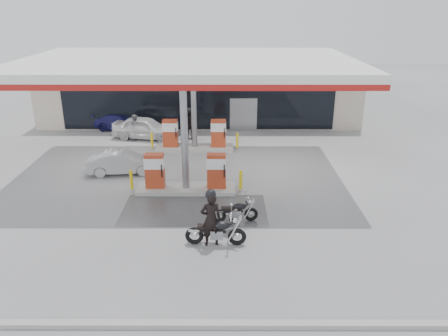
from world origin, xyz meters
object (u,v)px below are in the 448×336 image
at_px(parked_car_left, 122,122).
at_px(biker_main, 211,219).
at_px(attendant, 136,127).
at_px(pump_island_near, 186,176).
at_px(sedan_white, 145,128).
at_px(main_motorcycle, 217,232).
at_px(hatchback_silver, 123,162).
at_px(parked_car_right, 263,115).
at_px(parked_motorcycle, 236,212).
at_px(biker_walking, 189,124).
at_px(pump_island_far, 195,138).

bearing_deg(parked_car_left, biker_main, -140.12).
bearing_deg(attendant, parked_car_left, 32.17).
relative_size(pump_island_near, sedan_white, 1.26).
xyz_separation_m(main_motorcycle, hatchback_silver, (-4.87, 6.94, 0.08)).
xyz_separation_m(pump_island_near, parked_car_right, (4.50, 12.00, -0.12)).
bearing_deg(sedan_white, main_motorcycle, -148.60).
xyz_separation_m(main_motorcycle, biker_main, (-0.20, 0.00, 0.51)).
bearing_deg(attendant, parked_car_right, -64.24).
bearing_deg(biker_main, parked_car_right, -112.44).
bearing_deg(attendant, parked_motorcycle, -151.47).
bearing_deg(hatchback_silver, biker_main, -152.53).
relative_size(parked_car_left, biker_walking, 2.09).
height_order(pump_island_far, parked_car_right, pump_island_far).
height_order(attendant, parked_car_left, attendant).
relative_size(biker_main, sedan_white, 0.50).
xyz_separation_m(parked_car_right, biker_walking, (-4.96, -3.80, 0.34)).
height_order(parked_motorcycle, parked_car_left, parked_car_left).
bearing_deg(parked_car_left, pump_island_far, -111.61).
bearing_deg(parked_motorcycle, biker_walking, 97.01).
distance_m(attendant, parked_car_right, 9.26).
xyz_separation_m(attendant, parked_car_right, (8.31, 4.07, -0.21)).
relative_size(main_motorcycle, attendant, 1.37).
bearing_deg(biker_main, pump_island_near, -86.34).
bearing_deg(sedan_white, pump_island_far, -112.66).
distance_m(sedan_white, parked_car_left, 2.58).
relative_size(attendant, hatchback_silver, 0.46).
bearing_deg(main_motorcycle, parked_car_right, 82.29).
height_order(parked_motorcycle, sedan_white, sedan_white).
xyz_separation_m(biker_main, hatchback_silver, (-4.67, 6.94, -0.43)).
bearing_deg(parked_motorcycle, main_motorcycle, -118.93).
relative_size(sedan_white, attendant, 2.54).
bearing_deg(pump_island_far, main_motorcycle, -82.10).
xyz_separation_m(attendant, parked_car_left, (-1.32, 2.07, -0.24)).
bearing_deg(pump_island_far, biker_main, -83.14).
distance_m(pump_island_near, parked_motorcycle, 3.73).
xyz_separation_m(hatchback_silver, parked_car_right, (7.87, 9.80, 0.01)).
bearing_deg(pump_island_near, sedan_white, 111.84).
distance_m(hatchback_silver, parked_car_left, 8.00).
bearing_deg(pump_island_near, parked_car_left, 117.16).
bearing_deg(main_motorcycle, attendant, 115.17).
distance_m(pump_island_far, parked_car_right, 7.50).
distance_m(pump_island_near, sedan_white, 8.83).
bearing_deg(sedan_white, biker_main, -149.37).
xyz_separation_m(pump_island_far, main_motorcycle, (1.49, -10.74, -0.21)).
distance_m(biker_main, parked_car_right, 17.05).
xyz_separation_m(pump_island_near, biker_walking, (-0.46, 8.20, 0.21)).
distance_m(biker_main, biker_walking, 13.06).
height_order(main_motorcycle, parked_car_left, main_motorcycle).
bearing_deg(hatchback_silver, parked_car_left, 6.23).
bearing_deg(pump_island_far, pump_island_near, -90.00).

